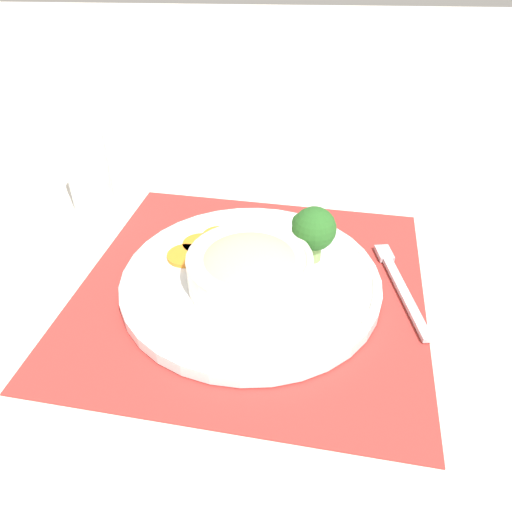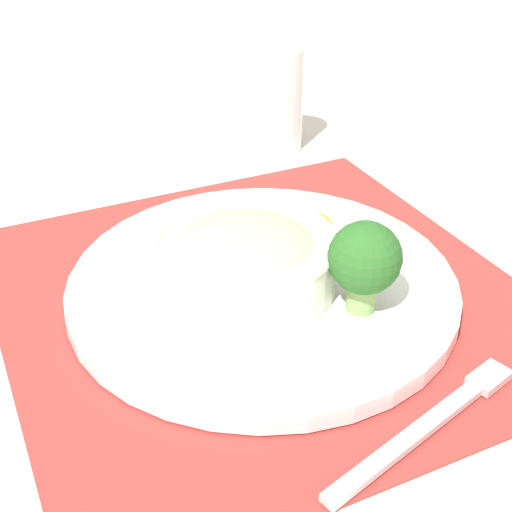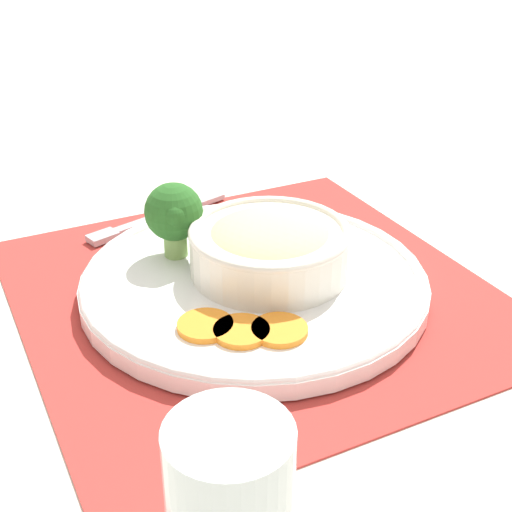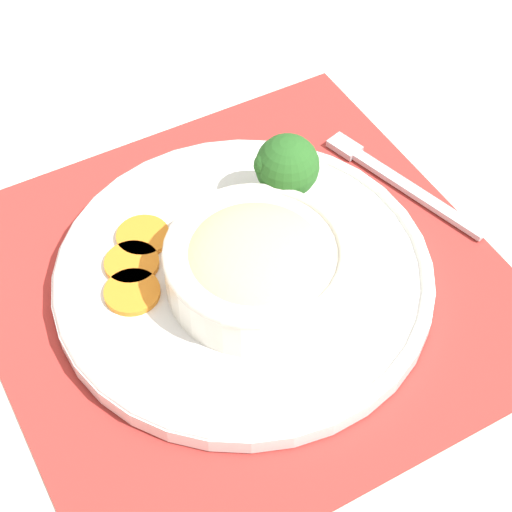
{
  "view_description": "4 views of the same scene",
  "coord_description": "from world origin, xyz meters",
  "px_view_note": "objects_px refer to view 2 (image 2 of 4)",
  "views": [
    {
      "loc": [
        0.04,
        -0.5,
        0.42
      ],
      "look_at": [
        0.01,
        0.01,
        0.04
      ],
      "focal_mm": 35.0,
      "sensor_mm": 36.0,
      "label": 1
    },
    {
      "loc": [
        0.42,
        -0.27,
        0.35
      ],
      "look_at": [
        -0.01,
        -0.0,
        0.04
      ],
      "focal_mm": 50.0,
      "sensor_mm": 36.0,
      "label": 2
    },
    {
      "loc": [
        -0.49,
        0.32,
        0.36
      ],
      "look_at": [
        0.01,
        -0.01,
        0.03
      ],
      "focal_mm": 50.0,
      "sensor_mm": 36.0,
      "label": 3
    },
    {
      "loc": [
        -0.27,
        -0.38,
        0.59
      ],
      "look_at": [
        0.01,
        -0.0,
        0.04
      ],
      "focal_mm": 60.0,
      "sensor_mm": 36.0,
      "label": 4
    }
  ],
  "objects_px": {
    "bowl": "(247,259)",
    "broccoli_floret": "(365,259)",
    "fork": "(442,414)",
    "water_glass": "(276,104)"
  },
  "relations": [
    {
      "from": "bowl",
      "to": "fork",
      "type": "bearing_deg",
      "value": 12.28
    },
    {
      "from": "water_glass",
      "to": "fork",
      "type": "bearing_deg",
      "value": -20.34
    },
    {
      "from": "water_glass",
      "to": "fork",
      "type": "xyz_separation_m",
      "value": [
        0.46,
        -0.17,
        -0.05
      ]
    },
    {
      "from": "bowl",
      "to": "broccoli_floret",
      "type": "height_order",
      "value": "broccoli_floret"
    },
    {
      "from": "bowl",
      "to": "broccoli_floret",
      "type": "xyz_separation_m",
      "value": [
        0.07,
        0.06,
        0.02
      ]
    },
    {
      "from": "bowl",
      "to": "water_glass",
      "type": "xyz_separation_m",
      "value": [
        -0.27,
        0.21,
        0.01
      ]
    },
    {
      "from": "bowl",
      "to": "broccoli_floret",
      "type": "bearing_deg",
      "value": 39.15
    },
    {
      "from": "bowl",
      "to": "broccoli_floret",
      "type": "relative_size",
      "value": 2.01
    },
    {
      "from": "bowl",
      "to": "fork",
      "type": "xyz_separation_m",
      "value": [
        0.19,
        0.04,
        -0.04
      ]
    },
    {
      "from": "bowl",
      "to": "water_glass",
      "type": "height_order",
      "value": "water_glass"
    }
  ]
}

